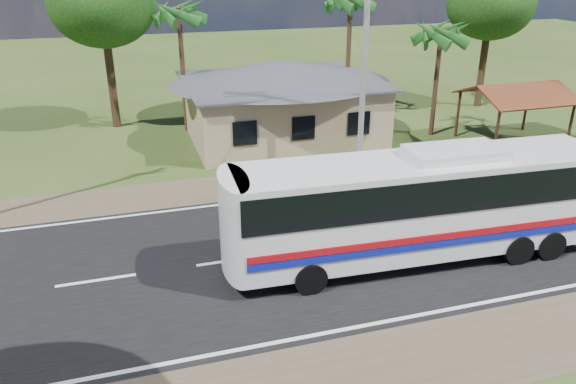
# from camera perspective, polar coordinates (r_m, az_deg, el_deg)

# --- Properties ---
(ground) EXTENTS (120.00, 120.00, 0.00)m
(ground) POSITION_cam_1_polar(r_m,az_deg,el_deg) (20.76, 6.67, -5.16)
(ground) COLOR #2E4017
(ground) RESTS_ON ground
(road) EXTENTS (120.00, 16.00, 0.03)m
(road) POSITION_cam_1_polar(r_m,az_deg,el_deg) (20.76, 6.67, -5.14)
(road) COLOR black
(road) RESTS_ON ground
(house) EXTENTS (12.40, 10.00, 5.00)m
(house) POSITION_cam_1_polar(r_m,az_deg,el_deg) (31.70, -0.70, 10.14)
(house) COLOR tan
(house) RESTS_ON ground
(waiting_shed) EXTENTS (5.20, 4.48, 3.35)m
(waiting_shed) POSITION_cam_1_polar(r_m,az_deg,el_deg) (33.25, 22.21, 9.22)
(waiting_shed) COLOR #372414
(waiting_shed) RESTS_ON ground
(concrete_barrier) EXTENTS (7.00, 0.30, 0.90)m
(concrete_barrier) POSITION_cam_1_polar(r_m,az_deg,el_deg) (31.07, 23.34, 3.73)
(concrete_barrier) COLOR #9E9E99
(concrete_barrier) RESTS_ON ground
(utility_poles) EXTENTS (32.80, 2.22, 11.00)m
(utility_poles) POSITION_cam_1_polar(r_m,az_deg,el_deg) (25.63, 7.14, 13.97)
(utility_poles) COLOR #9E9E99
(utility_poles) RESTS_ON ground
(palm_near) EXTENTS (2.80, 2.80, 6.70)m
(palm_near) POSITION_cam_1_polar(r_m,az_deg,el_deg) (32.75, 15.29, 15.24)
(palm_near) COLOR #47301E
(palm_near) RESTS_ON ground
(palm_mid) EXTENTS (2.80, 2.80, 8.20)m
(palm_mid) POSITION_cam_1_polar(r_m,az_deg,el_deg) (35.01, 6.38, 18.74)
(palm_mid) COLOR #47301E
(palm_mid) RESTS_ON ground
(palm_far) EXTENTS (2.80, 2.80, 7.70)m
(palm_far) POSITION_cam_1_polar(r_m,az_deg,el_deg) (33.02, -11.04, 17.37)
(palm_far) COLOR #47301E
(palm_far) RESTS_ON ground
(tree_behind_house) EXTENTS (6.00, 6.00, 9.61)m
(tree_behind_house) POSITION_cam_1_polar(r_m,az_deg,el_deg) (34.79, -18.36, 17.67)
(tree_behind_house) COLOR #47301E
(tree_behind_house) RESTS_ON ground
(tree_behind_shed) EXTENTS (5.60, 5.60, 9.02)m
(tree_behind_shed) POSITION_cam_1_polar(r_m,az_deg,el_deg) (40.39, 19.91, 17.48)
(tree_behind_shed) COLOR #47301E
(tree_behind_shed) RESTS_ON ground
(coach_bus) EXTENTS (12.77, 3.22, 3.93)m
(coach_bus) POSITION_cam_1_polar(r_m,az_deg,el_deg) (19.22, 13.42, -0.63)
(coach_bus) COLOR silver
(coach_bus) RESTS_ON ground
(motorcycle) EXTENTS (1.83, 0.86, 0.92)m
(motorcycle) POSITION_cam_1_polar(r_m,az_deg,el_deg) (26.76, 5.53, 2.66)
(motorcycle) COLOR black
(motorcycle) RESTS_ON ground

